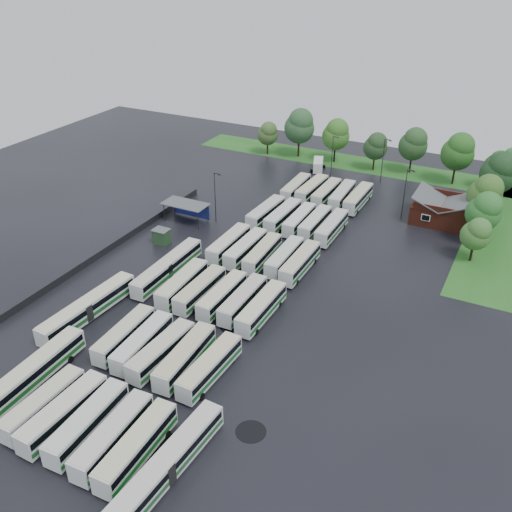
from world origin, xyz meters
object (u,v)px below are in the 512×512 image
at_px(brick_building, 442,212).
at_px(artic_bus_east, 168,464).
at_px(minibus, 318,164).
at_px(artic_bus_west_a, 30,375).

relative_size(brick_building, artic_bus_east, 0.63).
distance_m(brick_building, minibus, 32.72).
height_order(brick_building, artic_bus_west_a, brick_building).
distance_m(brick_building, artic_bus_west_a, 73.70).
relative_size(artic_bus_east, minibus, 2.73).
bearing_deg(brick_building, minibus, 154.54).
bearing_deg(minibus, artic_bus_east, -97.72).
xyz_separation_m(artic_bus_west_a, artic_bus_east, (21.35, -3.30, -0.02)).
bearing_deg(artic_bus_west_a, artic_bus_east, -10.49).
height_order(artic_bus_east, minibus, artic_bus_east).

